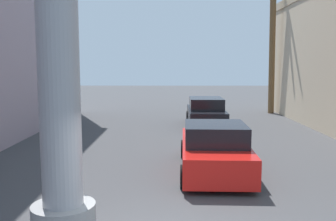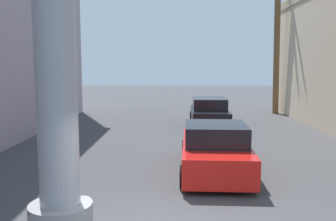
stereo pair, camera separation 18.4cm
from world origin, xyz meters
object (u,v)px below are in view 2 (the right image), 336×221
(palm_tree_far_right, at_px, (278,35))
(pedestrian_far_left, at_px, (61,106))
(car_far, at_px, (209,113))
(car_lead, at_px, (215,150))

(palm_tree_far_right, bearing_deg, pedestrian_far_left, -158.91)
(car_far, xyz_separation_m, palm_tree_far_right, (4.99, 5.43, 4.58))
(car_far, relative_size, palm_tree_far_right, 0.50)
(car_far, distance_m, pedestrian_far_left, 8.24)
(palm_tree_far_right, relative_size, pedestrian_far_left, 5.22)
(car_far, distance_m, palm_tree_far_right, 8.68)
(palm_tree_far_right, bearing_deg, car_far, -132.56)
(car_lead, distance_m, palm_tree_far_right, 16.01)
(pedestrian_far_left, bearing_deg, palm_tree_far_right, 21.09)
(car_lead, bearing_deg, car_far, 86.32)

